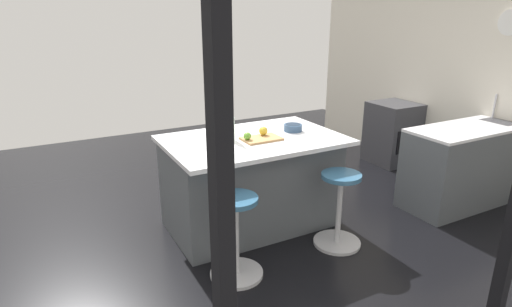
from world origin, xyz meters
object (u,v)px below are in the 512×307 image
(water_bottle, at_px, (231,127))
(fruit_bowl, at_px, (293,127))
(kitchen_island, at_px, (251,181))
(apple_yellow, at_px, (263,131))
(stool_by_window, at_px, (339,212))
(stool_middle, at_px, (236,240))
(cutting_board, at_px, (261,139))
(apple_green, at_px, (247,136))
(oven_range, at_px, (393,133))

(water_bottle, distance_m, fruit_bowl, 0.68)
(kitchen_island, height_order, apple_yellow, apple_yellow)
(stool_by_window, bearing_deg, stool_middle, 0.00)
(stool_by_window, distance_m, stool_middle, 1.05)
(cutting_board, relative_size, water_bottle, 1.15)
(stool_by_window, xyz_separation_m, apple_green, (0.63, -0.60, 0.66))
(oven_range, relative_size, apple_yellow, 10.36)
(apple_yellow, distance_m, water_bottle, 0.32)
(oven_range, distance_m, cutting_board, 2.81)
(stool_by_window, bearing_deg, water_bottle, -44.58)
(water_bottle, bearing_deg, apple_yellow, 170.20)
(oven_range, relative_size, apple_green, 12.16)
(oven_range, height_order, stool_by_window, oven_range)
(stool_middle, bearing_deg, water_bottle, -113.25)
(stool_by_window, xyz_separation_m, cutting_board, (0.48, -0.60, 0.61))
(stool_by_window, height_order, fruit_bowl, fruit_bowl)
(oven_range, bearing_deg, apple_yellow, 17.18)
(cutting_board, bearing_deg, oven_range, -161.79)
(stool_middle, relative_size, apple_green, 9.95)
(stool_middle, bearing_deg, kitchen_island, -125.63)
(cutting_board, relative_size, apple_yellow, 4.33)
(apple_yellow, bearing_deg, water_bottle, -9.80)
(apple_green, distance_m, apple_yellow, 0.22)
(kitchen_island, xyz_separation_m, cutting_board, (-0.04, 0.13, 0.47))
(stool_by_window, distance_m, fruit_bowl, 0.96)
(apple_yellow, bearing_deg, cutting_board, 49.40)
(stool_by_window, relative_size, stool_middle, 1.00)
(oven_range, relative_size, stool_middle, 1.22)
(kitchen_island, bearing_deg, stool_by_window, 125.63)
(apple_green, xyz_separation_m, fruit_bowl, (-0.57, -0.11, -0.02))
(oven_range, xyz_separation_m, kitchen_island, (2.67, 0.73, 0.04))
(apple_yellow, xyz_separation_m, fruit_bowl, (-0.37, -0.04, -0.02))
(fruit_bowl, bearing_deg, kitchen_island, -1.92)
(water_bottle, height_order, fruit_bowl, water_bottle)
(oven_range, distance_m, water_bottle, 3.04)
(oven_range, relative_size, stool_by_window, 1.22)
(kitchen_island, bearing_deg, apple_green, 49.86)
(oven_range, xyz_separation_m, cutting_board, (2.63, 0.86, 0.51))
(kitchen_island, xyz_separation_m, water_bottle, (0.21, 0.01, 0.58))
(oven_range, height_order, kitchen_island, kitchen_island)
(kitchen_island, relative_size, cutting_board, 4.64)
(water_bottle, xyz_separation_m, fruit_bowl, (-0.68, 0.01, -0.08))
(water_bottle, bearing_deg, cutting_board, 153.58)
(stool_middle, bearing_deg, apple_yellow, -132.85)
(stool_by_window, height_order, apple_yellow, apple_yellow)
(cutting_board, height_order, water_bottle, water_bottle)
(stool_by_window, relative_size, fruit_bowl, 3.88)
(stool_middle, xyz_separation_m, water_bottle, (-0.31, -0.72, 0.72))
(apple_green, height_order, fruit_bowl, apple_green)
(stool_middle, height_order, apple_yellow, apple_yellow)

